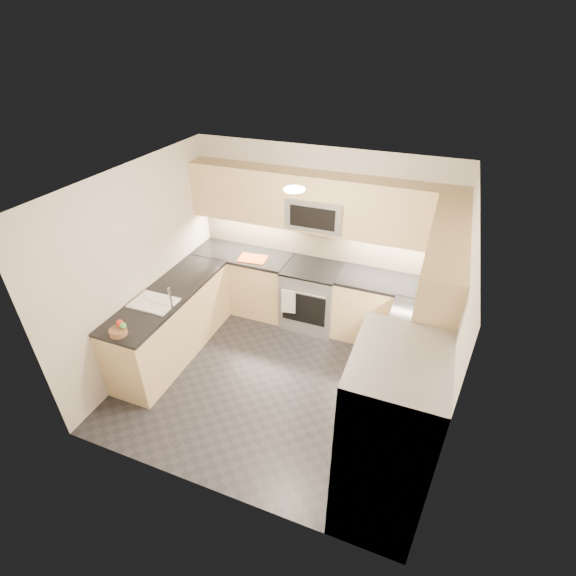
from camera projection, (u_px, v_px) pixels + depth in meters
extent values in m
cube|color=black|center=(278.00, 379.00, 5.26)|extent=(3.60, 3.20, 0.00)
cube|color=beige|center=(275.00, 186.00, 3.91)|extent=(3.60, 3.20, 0.02)
cube|color=beige|center=(320.00, 237.00, 5.84)|extent=(3.60, 0.02, 2.50)
cube|color=beige|center=(200.00, 400.00, 3.33)|extent=(3.60, 0.02, 2.50)
cube|color=beige|center=(142.00, 267.00, 5.13)|extent=(0.02, 3.20, 2.50)
cube|color=beige|center=(448.00, 334.00, 4.03)|extent=(0.02, 3.20, 2.50)
cube|color=#DCBD84|center=(244.00, 281.00, 6.37)|extent=(1.42, 0.60, 0.90)
cube|color=#DCBD84|center=(387.00, 312.00, 5.70)|extent=(1.42, 0.60, 0.90)
cube|color=#DCBD84|center=(406.00, 375.00, 4.67)|extent=(0.60, 1.70, 0.90)
cube|color=#DCBD84|center=(172.00, 324.00, 5.47)|extent=(0.60, 2.00, 0.90)
cube|color=black|center=(242.00, 254.00, 6.11)|extent=(1.42, 0.63, 0.04)
cube|color=black|center=(392.00, 283.00, 5.45)|extent=(1.42, 0.63, 0.04)
cube|color=black|center=(413.00, 343.00, 4.42)|extent=(0.63, 1.70, 0.04)
cube|color=black|center=(166.00, 294.00, 5.22)|extent=(0.63, 2.00, 0.04)
cube|color=#DCBD84|center=(318.00, 202.00, 5.39)|extent=(3.60, 0.35, 0.75)
cube|color=#DCBD84|center=(443.00, 266.00, 3.99)|extent=(0.35, 1.95, 0.75)
cube|color=tan|center=(320.00, 241.00, 5.86)|extent=(3.60, 0.01, 0.51)
cube|color=tan|center=(449.00, 313.00, 4.42)|extent=(0.01, 2.30, 0.51)
cube|color=#989BA0|center=(311.00, 296.00, 6.01)|extent=(0.76, 0.65, 0.91)
cube|color=black|center=(312.00, 269.00, 5.76)|extent=(0.76, 0.65, 0.03)
cube|color=black|center=(304.00, 309.00, 5.75)|extent=(0.62, 0.02, 0.45)
cylinder|color=#B2B5BA|center=(303.00, 293.00, 5.59)|extent=(0.60, 0.02, 0.02)
cube|color=gray|center=(317.00, 212.00, 5.44)|extent=(0.76, 0.40, 0.40)
cube|color=black|center=(312.00, 218.00, 5.28)|extent=(0.60, 0.01, 0.28)
cube|color=#A7A8AF|center=(386.00, 439.00, 3.42)|extent=(0.70, 0.90, 1.80)
cylinder|color=#B2B5BA|center=(337.00, 439.00, 3.37)|extent=(0.02, 0.02, 1.20)
cylinder|color=#B2B5BA|center=(348.00, 407.00, 3.65)|extent=(0.02, 0.02, 1.20)
cube|color=white|center=(155.00, 307.00, 5.04)|extent=(0.52, 0.38, 0.16)
cylinder|color=silver|center=(170.00, 298.00, 4.86)|extent=(0.03, 0.03, 0.28)
cylinder|color=green|center=(428.00, 289.00, 5.15)|extent=(0.31, 0.31, 0.15)
cube|color=#D14613|center=(253.00, 259.00, 5.95)|extent=(0.42, 0.31, 0.01)
cylinder|color=#8F6142|center=(118.00, 332.00, 4.50)|extent=(0.21, 0.21, 0.07)
sphere|color=red|center=(120.00, 323.00, 4.49)|extent=(0.08, 0.08, 0.08)
sphere|color=#4CB34D|center=(123.00, 326.00, 4.46)|extent=(0.07, 0.07, 0.07)
cube|color=silver|center=(288.00, 301.00, 5.73)|extent=(0.20, 0.04, 0.37)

